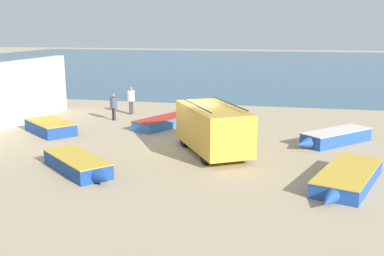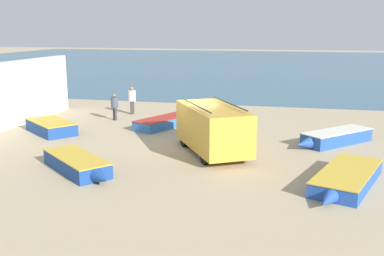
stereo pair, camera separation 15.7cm
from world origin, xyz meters
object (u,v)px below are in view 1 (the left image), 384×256
fishing_rowboat_2 (49,127)px  fishing_rowboat_4 (347,178)px  parked_van (213,128)px  fisherman_1 (131,98)px  fishing_rowboat_0 (334,137)px  fishing_rowboat_3 (79,165)px  fishing_rowboat_1 (168,121)px  fisherman_0 (114,105)px

fishing_rowboat_2 → fishing_rowboat_4: (14.94, -5.24, -0.05)m
parked_van → fisherman_1: (-6.91, 8.10, -0.09)m
parked_van → fishing_rowboat_0: bearing=-92.8°
fishing_rowboat_2 → fishing_rowboat_4: fishing_rowboat_2 is taller
fishing_rowboat_2 → fishing_rowboat_3: (4.71, -5.96, -0.02)m
fishing_rowboat_1 → fishing_rowboat_3: size_ratio=1.26×
parked_van → fishing_rowboat_0: 6.35m
fishing_rowboat_0 → fishing_rowboat_1: size_ratio=0.79×
fishing_rowboat_0 → fisherman_0: (-12.81, 3.02, 0.66)m
fishing_rowboat_2 → fishing_rowboat_3: fishing_rowboat_2 is taller
parked_van → fisherman_1: parked_van is taller
parked_van → fishing_rowboat_0: parked_van is taller
fishing_rowboat_0 → fishing_rowboat_1: 9.35m
parked_van → fishing_rowboat_1: parked_van is taller
parked_van → fisherman_0: size_ratio=3.18×
fishing_rowboat_2 → fishing_rowboat_4: bearing=-161.5°
parked_van → fishing_rowboat_2: parked_van is taller
fishing_rowboat_2 → fisherman_1: (2.49, 6.05, 0.77)m
fishing_rowboat_4 → fishing_rowboat_0: bearing=-161.1°
fishing_rowboat_1 → fishing_rowboat_2: 6.62m
fishing_rowboat_1 → fishing_rowboat_2: bearing=143.2°
fishing_rowboat_1 → fisherman_0: 3.87m
fisherman_0 → fisherman_1: fisherman_1 is taller
parked_van → fishing_rowboat_3: 6.17m
fishing_rowboat_0 → fishing_rowboat_2: bearing=-43.0°
fishing_rowboat_3 → fisherman_1: 12.24m
fishing_rowboat_2 → fishing_rowboat_4: 15.83m
fishing_rowboat_4 → fisherman_1: fisherman_1 is taller
fishing_rowboat_0 → fishing_rowboat_2: size_ratio=1.05×
fishing_rowboat_0 → fishing_rowboat_2: 14.98m
fishing_rowboat_0 → fishing_rowboat_1: (-9.09, 2.19, -0.05)m
fishing_rowboat_0 → fisherman_1: size_ratio=2.22×
fishing_rowboat_0 → fisherman_1: 13.50m
fishing_rowboat_3 → fishing_rowboat_4: fishing_rowboat_3 is taller
fishing_rowboat_1 → fishing_rowboat_3: bearing=-161.8°
fishing_rowboat_3 → fisherman_1: bearing=140.0°
fishing_rowboat_1 → fisherman_0: size_ratio=3.11×
parked_van → fishing_rowboat_1: (-3.54, 5.14, -0.90)m
parked_van → fishing_rowboat_3: parked_van is taller
fishing_rowboat_0 → fishing_rowboat_3: (-10.24, -6.86, -0.03)m
parked_van → fishing_rowboat_1: bearing=3.8°
fishing_rowboat_3 → fisherman_0: fisherman_0 is taller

